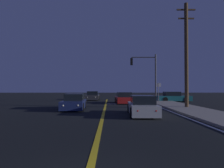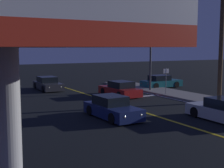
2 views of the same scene
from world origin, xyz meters
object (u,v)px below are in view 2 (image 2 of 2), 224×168
Objects in this scene: car_mid_block_charcoal at (48,84)px; traffic_signal_near_right at (141,50)px; car_side_waiting_teal at (161,82)px; car_far_approaching_red at (120,90)px; car_lead_oncoming_navy at (112,108)px; utility_pole_right at (221,39)px; street_sign_corner at (166,77)px; car_distant_tail_silver at (223,111)px.

car_mid_block_charcoal is 0.73× the size of traffic_signal_near_right.
car_far_approaching_red is at bearing -66.73° from car_side_waiting_teal.
car_side_waiting_teal is (11.72, 10.28, 0.00)m from car_lead_oncoming_navy.
street_sign_corner is (-1.40, 4.86, -3.29)m from utility_pole_right.
street_sign_corner is at bearing -34.28° from car_side_waiting_teal.
traffic_signal_near_right reaches higher than car_far_approaching_red.
car_lead_oncoming_navy is at bearing -126.24° from car_far_approaching_red.
street_sign_corner reaches higher than car_far_approaching_red.
utility_pole_right reaches higher than car_side_waiting_teal.
car_side_waiting_teal is at bearing 79.80° from utility_pole_right.
traffic_signal_near_right is at bearing 79.94° from car_distant_tail_silver.
street_sign_corner is (3.82, -1.62, 1.06)m from car_far_approaching_red.
street_sign_corner is (0.80, -2.80, -2.40)m from traffic_signal_near_right.
car_far_approaching_red is 0.98× the size of car_distant_tail_silver.
car_distant_tail_silver is 1.00× the size of car_side_waiting_teal.
car_mid_block_charcoal is at bearing -94.27° from car_lead_oncoming_navy.
street_sign_corner reaches higher than car_lead_oncoming_navy.
traffic_signal_near_right is 3.78m from street_sign_corner.
car_side_waiting_teal is at bearing 67.06° from car_distant_tail_silver.
utility_pole_right reaches higher than traffic_signal_near_right.
street_sign_corner is at bearing 72.13° from car_distant_tail_silver.
car_far_approaching_red is at bearing 94.18° from car_distant_tail_silver.
traffic_signal_near_right is at bearing 141.26° from car_mid_block_charcoal.
traffic_signal_near_right reaches higher than street_sign_corner.
car_lead_oncoming_navy and car_far_approaching_red have the same top height.
car_mid_block_charcoal is at bearing -110.14° from car_side_waiting_teal.
street_sign_corner is at bearing -25.60° from car_far_approaching_red.
utility_pole_right is (10.00, 0.70, 4.35)m from car_lead_oncoming_navy.
utility_pole_right is (9.56, -13.55, 4.35)m from car_mid_block_charcoal.
car_distant_tail_silver is (0.49, -11.01, -0.00)m from car_far_approaching_red.
car_distant_tail_silver is at bearing -109.49° from street_sign_corner.
street_sign_corner reaches higher than car_side_waiting_teal.
traffic_signal_near_right is (3.01, 1.18, 3.46)m from car_far_approaching_red.
car_mid_block_charcoal is 18.71m from car_distant_tail_silver.
car_side_waiting_teal is 1.86× the size of street_sign_corner.
car_mid_block_charcoal is (-4.34, 7.06, 0.00)m from car_far_approaching_red.
utility_pole_right is 3.91× the size of street_sign_corner.
traffic_signal_near_right is (-3.93, -1.92, 3.46)m from car_side_waiting_teal.
car_far_approaching_red is at bearing -126.17° from car_lead_oncoming_navy.
car_lead_oncoming_navy is 0.47× the size of utility_pole_right.
utility_pole_right is (2.20, -7.66, 0.89)m from traffic_signal_near_right.
car_lead_oncoming_navy is 1.00× the size of car_far_approaching_red.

